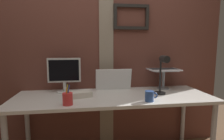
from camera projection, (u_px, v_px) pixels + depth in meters
brick_wall_back at (97, 39)px, 2.15m from camera, size 3.05×0.16×2.64m
desk at (113, 102)px, 1.87m from camera, size 2.00×0.68×0.73m
monitor at (64, 73)px, 1.97m from camera, size 0.35×0.18×0.37m
laptop_stand at (163, 76)px, 2.14m from camera, size 0.28×0.22×0.22m
laptop at (162, 65)px, 2.19m from camera, size 0.35×0.30×0.20m
whiteboard_panel at (114, 79)px, 2.09m from camera, size 0.41×0.07×0.24m
desk_lamp at (163, 71)px, 1.84m from camera, size 0.12×0.20×0.41m
pen_cup at (68, 99)px, 1.56m from camera, size 0.09×0.09×0.18m
coffee_mug at (150, 96)px, 1.66m from camera, size 0.12×0.08×0.10m
paper_clutter_stack at (81, 94)px, 1.81m from camera, size 0.23×0.19×0.05m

